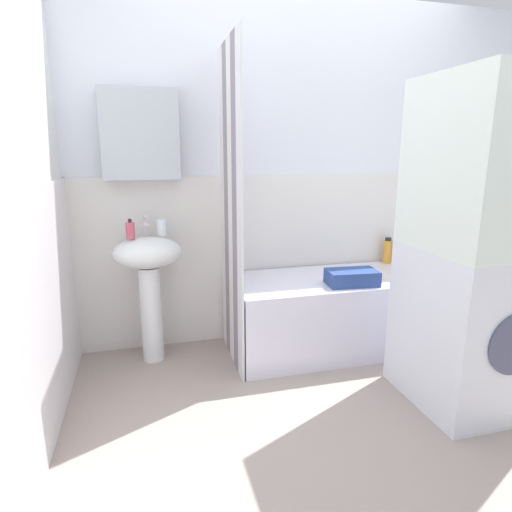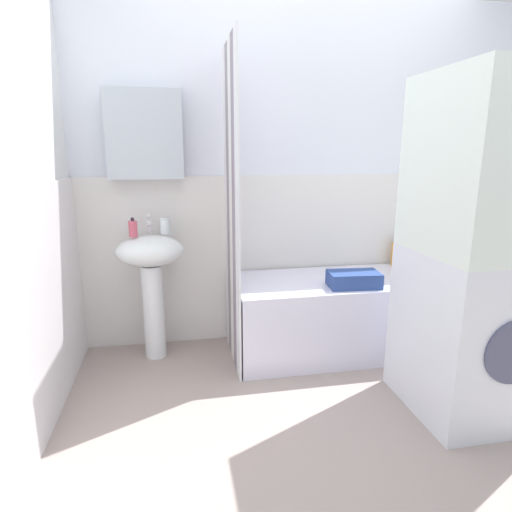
# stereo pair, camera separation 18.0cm
# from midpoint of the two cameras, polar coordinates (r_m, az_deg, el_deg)

# --- Properties ---
(ground_plane) EXTENTS (4.80, 5.60, 0.04)m
(ground_plane) POSITION_cam_midpoint_polar(r_m,az_deg,el_deg) (2.41, 12.88, -21.54)
(ground_plane) COLOR #A4928A
(wall_back_tiled) EXTENTS (3.60, 0.18, 2.40)m
(wall_back_tiled) POSITION_cam_midpoint_polar(r_m,az_deg,el_deg) (3.14, 2.18, 9.63)
(wall_back_tiled) COLOR white
(wall_back_tiled) RESTS_ON ground_plane
(wall_left_tiled) EXTENTS (0.07, 1.81, 2.40)m
(wall_left_tiled) POSITION_cam_midpoint_polar(r_m,az_deg,el_deg) (2.17, -30.77, 5.37)
(wall_left_tiled) COLOR white
(wall_left_tiled) RESTS_ON ground_plane
(sink) EXTENTS (0.44, 0.34, 0.84)m
(sink) POSITION_cam_midpoint_polar(r_m,az_deg,el_deg) (2.86, -15.86, -1.97)
(sink) COLOR white
(sink) RESTS_ON ground_plane
(faucet) EXTENTS (0.03, 0.12, 0.12)m
(faucet) POSITION_cam_midpoint_polar(r_m,az_deg,el_deg) (2.88, -16.21, 3.92)
(faucet) COLOR silver
(faucet) RESTS_ON sink
(soap_dispenser) EXTENTS (0.05, 0.05, 0.12)m
(soap_dispenser) POSITION_cam_midpoint_polar(r_m,az_deg,el_deg) (2.78, -18.19, 3.30)
(soap_dispenser) COLOR #CC5266
(soap_dispenser) RESTS_ON sink
(toothbrush_cup) EXTENTS (0.07, 0.07, 0.10)m
(toothbrush_cup) POSITION_cam_midpoint_polar(r_m,az_deg,el_deg) (2.85, -14.18, 3.73)
(toothbrush_cup) COLOR white
(toothbrush_cup) RESTS_ON sink
(bathtub) EXTENTS (1.47, 0.64, 0.52)m
(bathtub) POSITION_cam_midpoint_polar(r_m,az_deg,el_deg) (3.08, 8.98, -7.41)
(bathtub) COLOR white
(bathtub) RESTS_ON ground_plane
(shower_curtain) EXTENTS (0.01, 0.64, 2.00)m
(shower_curtain) POSITION_cam_midpoint_polar(r_m,az_deg,el_deg) (2.69, -5.28, 5.94)
(shower_curtain) COLOR white
(shower_curtain) RESTS_ON ground_plane
(body_wash_bottle) EXTENTS (0.06, 0.06, 0.16)m
(body_wash_bottle) POSITION_cam_midpoint_polar(r_m,az_deg,el_deg) (3.47, 17.33, 0.26)
(body_wash_bottle) COLOR #C9536E
(body_wash_bottle) RESTS_ON bathtub
(shampoo_bottle) EXTENTS (0.07, 0.07, 0.20)m
(shampoo_bottle) POSITION_cam_midpoint_polar(r_m,az_deg,el_deg) (3.44, 15.68, 0.63)
(shampoo_bottle) COLOR gold
(shampoo_bottle) RESTS_ON bathtub
(towel_folded) EXTENTS (0.34, 0.22, 0.10)m
(towel_folded) POSITION_cam_midpoint_polar(r_m,az_deg,el_deg) (2.83, 10.89, -2.83)
(towel_folded) COLOR navy
(towel_folded) RESTS_ON bathtub
(washer_dryer_stack) EXTENTS (0.57, 0.65, 1.73)m
(washer_dryer_stack) POSITION_cam_midpoint_polar(r_m,az_deg,el_deg) (2.47, 25.42, 0.78)
(washer_dryer_stack) COLOR white
(washer_dryer_stack) RESTS_ON ground_plane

